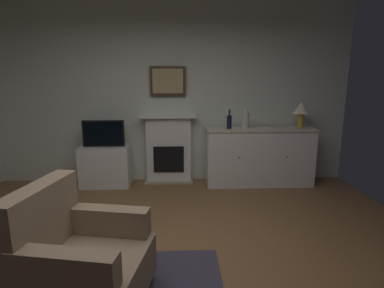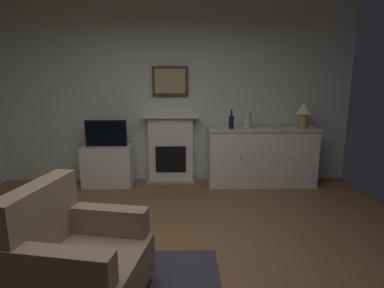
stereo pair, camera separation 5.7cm
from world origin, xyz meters
The scene contains 14 objects.
ground_plane centered at (0.00, 0.00, -0.05)m, with size 5.65×5.21×0.10m, color brown.
wall_rear centered at (0.00, 2.57, 1.46)m, with size 5.65×0.06×2.91m, color silver.
fireplace_unit centered at (-0.04, 2.45, 0.55)m, with size 0.87×0.30×1.10m.
framed_picture centered at (-0.04, 2.49, 1.61)m, with size 0.55×0.04×0.45m.
sideboard_cabinet centered at (1.38, 2.27, 0.45)m, with size 1.67×0.49×0.90m.
table_lamp centered at (2.00, 2.27, 1.18)m, with size 0.26×0.26×0.40m.
wine_bottle centered at (0.88, 2.22, 1.01)m, with size 0.08×0.08×0.29m.
wine_glass_left centered at (1.29, 2.26, 1.02)m, with size 0.07×0.07×0.16m.
wine_glass_center centered at (1.40, 2.25, 1.02)m, with size 0.07×0.07×0.16m.
wine_glass_right centered at (1.51, 2.22, 1.02)m, with size 0.07×0.07×0.16m.
vase_decorative centered at (1.13, 2.22, 1.04)m, with size 0.11×0.11×0.28m.
tv_cabinet centered at (-1.02, 2.28, 0.32)m, with size 0.75×0.42×0.63m.
tv_set centered at (-1.02, 2.26, 0.83)m, with size 0.62×0.07×0.40m.
armchair centered at (-0.58, -0.36, 0.38)m, with size 0.93×0.90×0.92m.
Camera 1 is at (0.15, -2.35, 1.64)m, focal length 28.70 mm.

